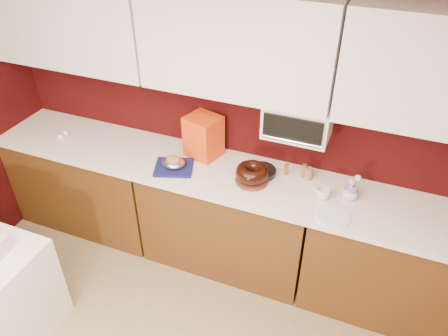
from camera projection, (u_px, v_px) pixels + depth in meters
wall_back at (243, 114)px, 3.30m from camera, size 4.00×0.02×2.50m
base_cabinet_left at (91, 183)px, 3.95m from camera, size 1.31×0.58×0.86m
base_cabinet_center at (228, 220)px, 3.55m from camera, size 1.31×0.58×0.86m
base_cabinet_right at (400, 267)px, 3.14m from camera, size 1.31×0.58×0.86m
countertop at (228, 176)px, 3.28m from camera, size 4.00×0.62×0.04m
upper_cabinet_left at (68, 20)px, 3.23m from camera, size 1.31×0.33×0.70m
upper_cabinet_center at (237, 43)px, 2.83m from camera, size 1.31×0.33×0.70m
toaster_oven at (298, 119)px, 2.98m from camera, size 0.45×0.30×0.25m
toaster_oven_door at (292, 130)px, 2.86m from camera, size 0.40×0.02×0.18m
toaster_oven_handle at (291, 141)px, 2.89m from camera, size 0.42×0.02×0.02m
cake_base at (252, 180)px, 3.19m from camera, size 0.29×0.29×0.02m
bundt_cake at (252, 173)px, 3.15m from camera, size 0.31×0.31×0.10m
navy_towel at (174, 167)px, 3.32m from camera, size 0.35×0.32×0.02m
foil_ham_nest at (173, 163)px, 3.29m from camera, size 0.20×0.17×0.07m
roasted_ham at (173, 160)px, 3.28m from camera, size 0.13×0.11×0.07m
pandoro_box at (203, 136)px, 3.38m from camera, size 0.30×0.28×0.34m
dark_pan at (261, 171)px, 3.26m from camera, size 0.25×0.25×0.04m
coffee_mug at (323, 192)px, 3.01m from camera, size 0.12×0.12×0.10m
blue_jar at (350, 193)px, 3.01m from camera, size 0.10×0.10×0.10m
flower_vase at (350, 191)px, 3.00m from camera, size 0.09×0.09×0.13m
flower_pink at (352, 182)px, 2.95m from camera, size 0.05×0.05×0.05m
flower_blue at (358, 178)px, 2.94m from camera, size 0.05×0.05×0.05m
china_plate at (333, 217)px, 2.87m from camera, size 0.22×0.22×0.01m
amber_bottle at (286, 169)px, 3.23m from camera, size 0.04×0.04×0.09m
paper_cup at (309, 174)px, 3.19m from camera, size 0.08×0.08×0.09m
egg_left at (65, 133)px, 3.70m from camera, size 0.07×0.06×0.05m
egg_right at (60, 137)px, 3.66m from camera, size 0.07×0.06×0.05m
amber_bottle_tall at (304, 171)px, 3.20m from camera, size 0.03×0.03×0.11m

